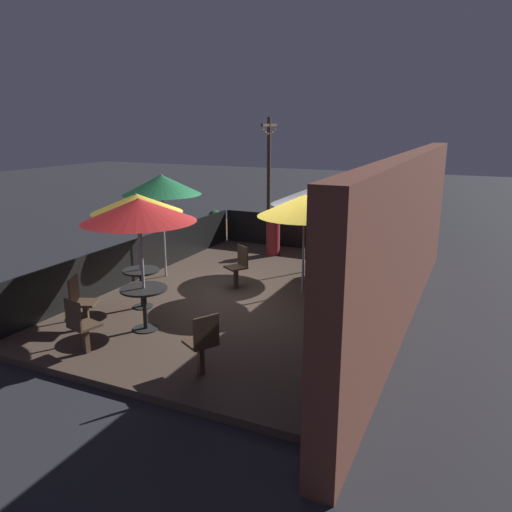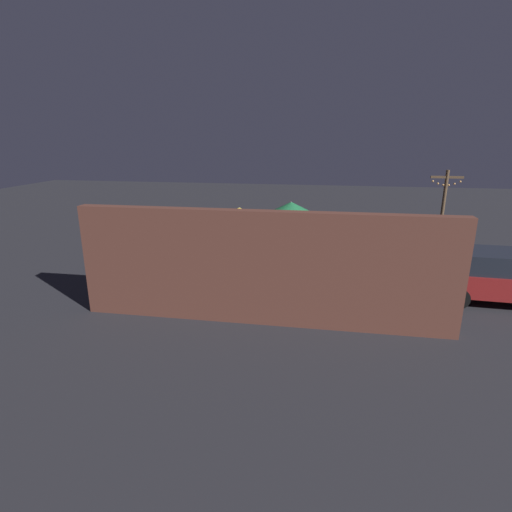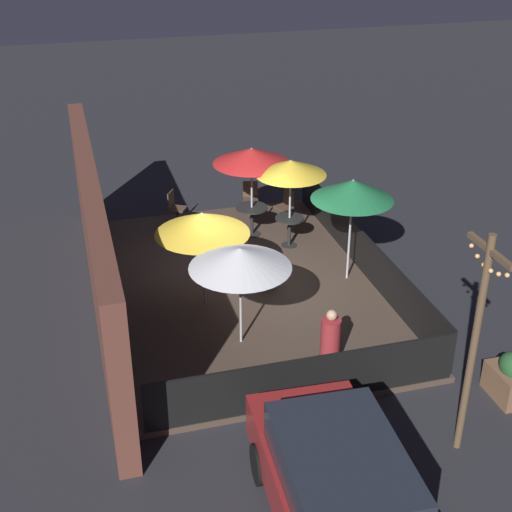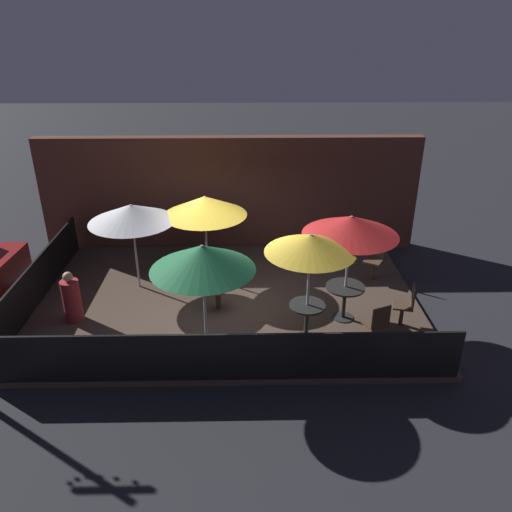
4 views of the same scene
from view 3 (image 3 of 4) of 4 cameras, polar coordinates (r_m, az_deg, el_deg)
name	(u,v)px [view 3 (image 3 of 4)]	position (r m, az deg, el deg)	size (l,w,h in m)	color
ground_plane	(244,290)	(16.05, -1.01, -2.74)	(60.00, 60.00, 0.00)	#26262B
patio_deck	(243,288)	(16.02, -1.01, -2.55)	(8.57, 5.76, 0.12)	#47382D
building_wall	(96,244)	(14.93, -12.69, 0.91)	(10.17, 0.36, 3.13)	brown
fence_front	(362,251)	(16.60, 8.49, 0.39)	(8.37, 0.05, 0.95)	black
fence_side_left	(306,381)	(12.35, 4.01, -9.94)	(0.05, 5.56, 0.95)	black
patio_umbrella_0	(291,168)	(16.92, 2.80, 7.08)	(1.70, 1.70, 2.24)	#B2B2B7
patio_umbrella_1	(252,156)	(17.49, -0.36, 8.01)	(1.91, 1.91, 2.32)	#B2B2B7
patio_umbrella_2	(240,258)	(13.16, -1.28, -0.16)	(1.94, 1.94, 2.06)	#B2B2B7
patio_umbrella_3	(202,223)	(14.49, -4.33, 2.61)	(1.96, 1.96, 2.11)	#B2B2B7
patio_umbrella_4	(353,190)	(15.48, 7.74, 5.27)	(1.80, 1.80, 2.39)	#B2B2B7
dining_table_0	(289,224)	(17.49, 2.69, 2.57)	(0.71, 0.71, 0.77)	black
dining_table_1	(252,213)	(18.06, -0.34, 3.47)	(0.81, 0.81, 0.76)	black
patio_chair_0	(250,197)	(19.24, -0.44, 4.72)	(0.48, 0.48, 0.92)	#4C3828
patio_chair_1	(175,207)	(18.68, -6.47, 3.89)	(0.55, 0.55, 0.95)	#4C3828
patio_chair_2	(264,268)	(15.63, 0.66, -0.96)	(0.55, 0.55, 0.94)	#4C3828
patio_chair_3	(285,205)	(18.74, 2.36, 4.08)	(0.52, 0.52, 0.94)	#4C3828
patron_0	(330,339)	(13.36, 5.97, -6.65)	(0.53, 0.53, 1.13)	maroon
planter_box	(510,378)	(13.47, 19.68, -9.20)	(0.84, 0.59, 0.91)	brown
light_post	(476,336)	(11.15, 17.16, -6.15)	(1.10, 0.12, 3.82)	brown
parked_car_0	(340,494)	(10.15, 6.74, -18.35)	(4.28, 1.95, 1.62)	maroon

